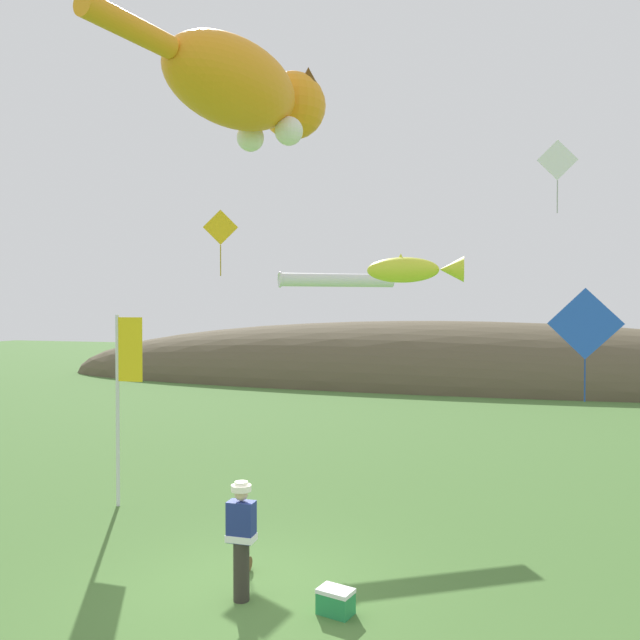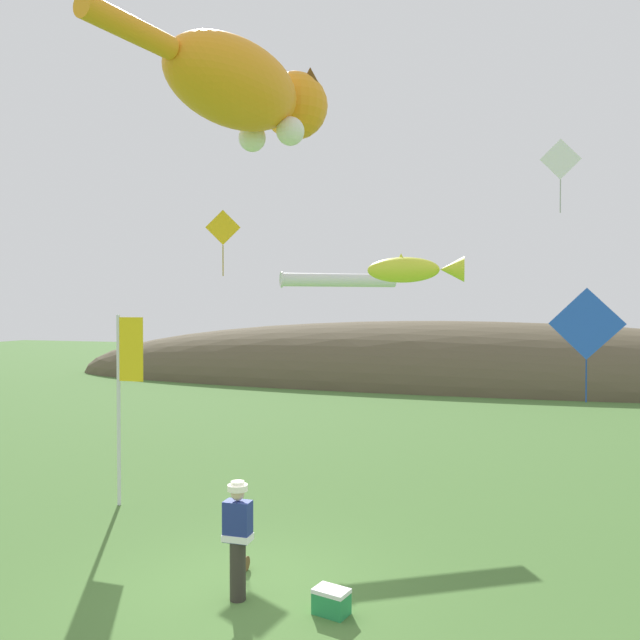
{
  "view_description": "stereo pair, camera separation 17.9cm",
  "coord_description": "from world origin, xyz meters",
  "px_view_note": "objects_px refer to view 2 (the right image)",
  "views": [
    {
      "loc": [
        3.85,
        -8.76,
        4.35
      ],
      "look_at": [
        0.0,
        4.0,
        4.09
      ],
      "focal_mm": 35.0,
      "sensor_mm": 36.0,
      "label": 1
    },
    {
      "loc": [
        4.02,
        -8.7,
        4.35
      ],
      "look_at": [
        0.0,
        4.0,
        4.09
      ],
      "focal_mm": 35.0,
      "sensor_mm": 36.0,
      "label": 2
    }
  ],
  "objects_px": {
    "festival_banner_pole": "(125,381)",
    "kite_giant_cat": "(249,91)",
    "kite_fish_windsock": "(414,269)",
    "kite_diamond_white": "(561,160)",
    "kite_spool": "(244,563)",
    "kite_diamond_gold": "(223,228)",
    "festival_attendant": "(238,536)",
    "kite_diamond_blue": "(587,324)",
    "picnic_cooler": "(331,601)",
    "kite_tube_streamer": "(338,280)"
  },
  "relations": [
    {
      "from": "kite_diamond_gold",
      "to": "festival_attendant",
      "type": "bearing_deg",
      "value": -62.31
    },
    {
      "from": "kite_giant_cat",
      "to": "kite_diamond_white",
      "type": "bearing_deg",
      "value": 26.63
    },
    {
      "from": "festival_attendant",
      "to": "kite_diamond_blue",
      "type": "height_order",
      "value": "kite_diamond_blue"
    },
    {
      "from": "festival_attendant",
      "to": "kite_spool",
      "type": "distance_m",
      "value": 1.33
    },
    {
      "from": "festival_banner_pole",
      "to": "kite_tube_streamer",
      "type": "distance_m",
      "value": 6.22
    },
    {
      "from": "kite_fish_windsock",
      "to": "kite_diamond_white",
      "type": "bearing_deg",
      "value": 54.54
    },
    {
      "from": "kite_giant_cat",
      "to": "kite_tube_streamer",
      "type": "relative_size",
      "value": 2.65
    },
    {
      "from": "festival_attendant",
      "to": "kite_diamond_blue",
      "type": "relative_size",
      "value": 0.73
    },
    {
      "from": "kite_tube_streamer",
      "to": "kite_diamond_gold",
      "type": "xyz_separation_m",
      "value": [
        -3.51,
        0.18,
        1.56
      ]
    },
    {
      "from": "picnic_cooler",
      "to": "festival_banner_pole",
      "type": "relative_size",
      "value": 0.13
    },
    {
      "from": "kite_fish_windsock",
      "to": "kite_diamond_gold",
      "type": "relative_size",
      "value": 1.11
    },
    {
      "from": "kite_fish_windsock",
      "to": "kite_diamond_white",
      "type": "distance_m",
      "value": 6.45
    },
    {
      "from": "kite_spool",
      "to": "picnic_cooler",
      "type": "xyz_separation_m",
      "value": [
        1.8,
        -0.97,
        0.06
      ]
    },
    {
      "from": "kite_tube_streamer",
      "to": "picnic_cooler",
      "type": "bearing_deg",
      "value": -74.7
    },
    {
      "from": "kite_spool",
      "to": "kite_fish_windsock",
      "type": "relative_size",
      "value": 0.11
    },
    {
      "from": "festival_attendant",
      "to": "festival_banner_pole",
      "type": "bearing_deg",
      "value": 142.23
    },
    {
      "from": "festival_attendant",
      "to": "kite_spool",
      "type": "bearing_deg",
      "value": 109.83
    },
    {
      "from": "festival_banner_pole",
      "to": "kite_giant_cat",
      "type": "relative_size",
      "value": 0.54
    },
    {
      "from": "kite_fish_windsock",
      "to": "kite_diamond_blue",
      "type": "bearing_deg",
      "value": 9.72
    },
    {
      "from": "picnic_cooler",
      "to": "kite_diamond_blue",
      "type": "bearing_deg",
      "value": 56.03
    },
    {
      "from": "festival_banner_pole",
      "to": "kite_tube_streamer",
      "type": "height_order",
      "value": "kite_tube_streamer"
    },
    {
      "from": "festival_banner_pole",
      "to": "kite_diamond_gold",
      "type": "height_order",
      "value": "kite_diamond_gold"
    },
    {
      "from": "kite_fish_windsock",
      "to": "kite_spool",
      "type": "bearing_deg",
      "value": -117.1
    },
    {
      "from": "kite_fish_windsock",
      "to": "kite_diamond_gold",
      "type": "distance_m",
      "value": 6.78
    },
    {
      "from": "festival_attendant",
      "to": "picnic_cooler",
      "type": "distance_m",
      "value": 1.64
    },
    {
      "from": "kite_diamond_white",
      "to": "kite_diamond_gold",
      "type": "distance_m",
      "value": 9.57
    },
    {
      "from": "picnic_cooler",
      "to": "kite_fish_windsock",
      "type": "relative_size",
      "value": 0.26
    },
    {
      "from": "kite_spool",
      "to": "kite_diamond_gold",
      "type": "xyz_separation_m",
      "value": [
        -3.84,
        7.02,
        6.55
      ]
    },
    {
      "from": "picnic_cooler",
      "to": "kite_tube_streamer",
      "type": "relative_size",
      "value": 0.19
    },
    {
      "from": "festival_attendant",
      "to": "kite_fish_windsock",
      "type": "bearing_deg",
      "value": 70.85
    },
    {
      "from": "kite_giant_cat",
      "to": "kite_diamond_gold",
      "type": "distance_m",
      "value": 4.08
    },
    {
      "from": "kite_giant_cat",
      "to": "kite_tube_streamer",
      "type": "distance_m",
      "value": 5.31
    },
    {
      "from": "festival_banner_pole",
      "to": "kite_diamond_blue",
      "type": "distance_m",
      "value": 10.0
    },
    {
      "from": "kite_diamond_blue",
      "to": "kite_giant_cat",
      "type": "bearing_deg",
      "value": 178.58
    },
    {
      "from": "kite_giant_cat",
      "to": "kite_diamond_blue",
      "type": "xyz_separation_m",
      "value": [
        7.81,
        -0.19,
        -5.75
      ]
    },
    {
      "from": "festival_banner_pole",
      "to": "kite_fish_windsock",
      "type": "bearing_deg",
      "value": 17.27
    },
    {
      "from": "kite_fish_windsock",
      "to": "kite_diamond_white",
      "type": "xyz_separation_m",
      "value": [
        3.25,
        4.57,
        3.18
      ]
    },
    {
      "from": "kite_giant_cat",
      "to": "kite_diamond_gold",
      "type": "relative_size",
      "value": 4.06
    },
    {
      "from": "kite_diamond_white",
      "to": "kite_tube_streamer",
      "type": "bearing_deg",
      "value": -161.41
    },
    {
      "from": "kite_diamond_white",
      "to": "kite_giant_cat",
      "type": "bearing_deg",
      "value": -153.37
    },
    {
      "from": "kite_spool",
      "to": "festival_banner_pole",
      "type": "relative_size",
      "value": 0.06
    },
    {
      "from": "kite_diamond_gold",
      "to": "picnic_cooler",
      "type": "bearing_deg",
      "value": -54.75
    },
    {
      "from": "festival_banner_pole",
      "to": "kite_diamond_blue",
      "type": "xyz_separation_m",
      "value": [
        9.6,
        2.49,
        1.25
      ]
    },
    {
      "from": "festival_banner_pole",
      "to": "kite_diamond_blue",
      "type": "bearing_deg",
      "value": 14.53
    },
    {
      "from": "kite_spool",
      "to": "kite_fish_windsock",
      "type": "xyz_separation_m",
      "value": [
        2.15,
        4.2,
        5.07
      ]
    },
    {
      "from": "kite_giant_cat",
      "to": "kite_diamond_white",
      "type": "distance_m",
      "value": 8.52
    },
    {
      "from": "kite_diamond_blue",
      "to": "kite_diamond_white",
      "type": "relative_size",
      "value": 1.21
    },
    {
      "from": "kite_spool",
      "to": "kite_tube_streamer",
      "type": "bearing_deg",
      "value": 92.79
    },
    {
      "from": "kite_diamond_gold",
      "to": "kite_diamond_white",
      "type": "bearing_deg",
      "value": 10.74
    },
    {
      "from": "festival_attendant",
      "to": "kite_giant_cat",
      "type": "xyz_separation_m",
      "value": [
        -2.46,
        5.98,
        8.81
      ]
    }
  ]
}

